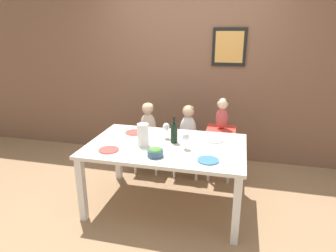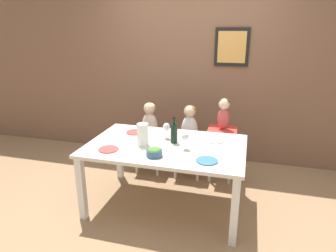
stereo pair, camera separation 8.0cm
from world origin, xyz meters
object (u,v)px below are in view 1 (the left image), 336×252
wine_glass_far (166,127)px  dinner_plate_front_left (109,150)px  paper_towel_roll (143,135)px  wine_glass_near (186,137)px  person_child_center (188,124)px  salad_bowl_large (155,152)px  chair_far_left (149,145)px  wine_bottle (174,132)px  dinner_plate_back_left (134,132)px  chair_right_highchair (221,139)px  person_child_left (148,121)px  dinner_plate_front_right (208,160)px  chair_far_center (188,149)px  dinner_plate_back_right (214,140)px  person_baby_right (222,111)px

wine_glass_far → dinner_plate_front_left: (-0.48, -0.48, -0.12)m
paper_towel_roll → wine_glass_near: paper_towel_roll is taller
person_child_center → salad_bowl_large: size_ratio=3.33×
chair_far_left → wine_glass_near: size_ratio=2.44×
wine_bottle → dinner_plate_back_left: size_ratio=1.42×
chair_right_highchair → person_child_center: bearing=179.9°
dinner_plate_back_left → chair_right_highchair: bearing=28.2°
salad_bowl_large → dinner_plate_front_left: salad_bowl_large is taller
person_child_left → chair_right_highchair: bearing=-0.1°
chair_right_highchair → wine_glass_far: (-0.57, -0.61, 0.31)m
wine_glass_near → dinner_plate_front_right: size_ratio=0.89×
chair_far_center → wine_glass_far: 0.79m
wine_glass_far → dinner_plate_back_right: (0.52, 0.06, -0.12)m
chair_far_center → person_baby_right: bearing=0.2°
paper_towel_roll → person_baby_right: bearing=49.5°
dinner_plate_back_right → person_child_center: bearing=124.8°
dinner_plate_back_left → dinner_plate_back_right: (0.93, -0.03, 0.00)m
person_baby_right → dinner_plate_front_left: 1.52m
wine_glass_far → dinner_plate_front_left: 0.68m
dinner_plate_front_right → salad_bowl_large: bearing=-178.3°
paper_towel_roll → dinner_plate_back_left: paper_towel_roll is taller
person_child_center → person_baby_right: person_baby_right is taller
chair_far_center → dinner_plate_front_left: (-0.62, -1.08, 0.36)m
chair_right_highchair → dinner_plate_front_right: dinner_plate_front_right is taller
person_child_center → dinner_plate_front_left: person_child_center is taller
person_baby_right → wine_bottle: bearing=-122.4°
person_child_center → wine_glass_far: (-0.14, -0.61, 0.14)m
chair_far_center → wine_glass_near: wine_glass_near is taller
person_baby_right → salad_bowl_large: (-0.55, -1.11, -0.15)m
wine_glass_far → person_child_center: bearing=77.1°
paper_towel_roll → dinner_plate_back_left: bearing=123.1°
wine_glass_far → salad_bowl_large: size_ratio=1.15×
chair_right_highchair → dinner_plate_front_right: bearing=-92.2°
person_baby_right → person_child_center: bearing=-179.9°
salad_bowl_large → dinner_plate_front_right: 0.51m
chair_far_left → person_child_left: bearing=90.0°
wine_glass_near → dinner_plate_back_right: wine_glass_near is taller
salad_bowl_large → dinner_plate_back_left: salad_bowl_large is taller
salad_bowl_large → dinner_plate_back_right: 0.75m
wine_bottle → chair_right_highchair: bearing=57.6°
dinner_plate_front_left → wine_bottle: bearing=32.2°
salad_bowl_large → dinner_plate_back_right: bearing=48.0°
chair_right_highchair → person_child_center: size_ratio=1.32×
chair_right_highchair → wine_glass_far: 0.89m
chair_far_center → wine_glass_far: bearing=-103.0°
chair_far_center → wine_glass_near: bearing=-81.8°
person_child_left → salad_bowl_large: person_child_left is taller
person_child_center → paper_towel_roll: 0.94m
paper_towel_roll → dinner_plate_front_left: paper_towel_roll is taller
wine_bottle → dinner_plate_back_left: wine_bottle is taller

